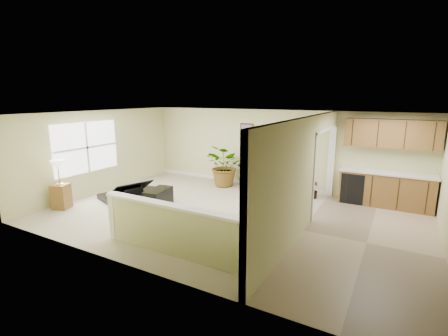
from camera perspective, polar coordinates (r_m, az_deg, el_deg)
The scene contains 19 objects.
floor at distance 8.15m, azimuth 1.01°, elevation -8.41°, with size 9.00×9.00×0.00m, color tan.
back_wall at distance 10.49m, azimuth 8.79°, elevation 3.25°, with size 9.00×0.04×2.50m, color #CAC98A.
front_wall at distance 5.42m, azimuth -14.11°, elevation -5.72°, with size 9.00×0.04×2.50m, color #CAC98A.
left_wall at distance 10.64m, azimuth -20.89°, elevation 2.70°, with size 0.04×6.00×2.50m, color #CAC98A.
ceiling at distance 7.63m, azimuth 1.09°, elevation 9.42°, with size 9.00×6.00×0.04m, color silver.
kitchen_vinyl at distance 7.34m, azimuth 23.79°, elevation -11.96°, with size 2.70×6.00×0.01m, color tan.
interior_partition at distance 7.40m, azimuth 14.40°, elevation -1.12°, with size 0.18×5.99×2.50m.
pony_half_wall at distance 6.13m, azimuth -8.69°, elevation -10.62°, with size 3.42×0.22×1.00m.
left_window at distance 10.29m, azimuth -23.04°, elevation 3.35°, with size 0.05×2.15×1.45m, color white.
wall_art_left at distance 10.76m, azimuth 4.06°, elevation 6.29°, with size 0.48×0.04×0.58m.
wall_mirror at distance 10.29m, azimuth 10.41°, elevation 6.11°, with size 0.55×0.04×0.55m.
kitchen_cabinets at distance 9.68m, azimuth 26.10°, elevation -0.96°, with size 2.36×0.65×2.33m.
piano at distance 9.70m, azimuth -16.50°, elevation -2.11°, with size 1.94×1.91×1.32m.
piano_bench at distance 8.68m, azimuth -11.45°, elevation -5.42°, with size 0.42×0.83×0.55m, color black.
loveseat at distance 10.31m, azimuth 8.01°, elevation -2.24°, with size 1.52×0.98×0.81m.
accent_table at distance 10.59m, azimuth 3.75°, elevation -0.82°, with size 0.51×0.51×0.74m.
palm_plant at distance 10.59m, azimuth 0.31°, elevation 0.32°, with size 1.55×1.46×1.37m.
small_plant at distance 9.82m, azimuth 15.29°, elevation -3.86°, with size 0.37×0.37×0.51m.
lamp_stand at distance 9.53m, azimuth -26.83°, elevation -3.20°, with size 0.50×0.50×1.30m.
Camera 1 is at (3.58, -6.72, 2.91)m, focal length 26.00 mm.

